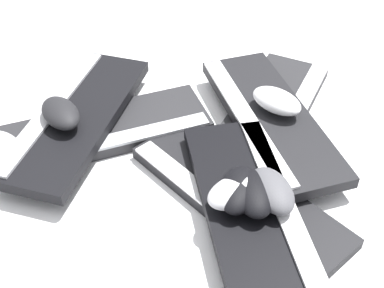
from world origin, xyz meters
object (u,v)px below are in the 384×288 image
keyboard_4 (269,118)px  mouse_3 (272,190)px  keyboard_5 (76,117)px  mouse_6 (238,190)px  mouse_2 (277,101)px  keyboard_2 (237,195)px  mouse_5 (2,146)px  mouse_7 (237,191)px  keyboard_0 (269,115)px  mouse_1 (61,113)px  mouse_0 (254,193)px  keyboard_1 (104,131)px  keyboard_3 (251,210)px

keyboard_4 → mouse_3: size_ratio=4.00×
keyboard_5 → mouse_6: 0.40m
mouse_2 → mouse_6: same height
keyboard_2 → mouse_5: bearing=109.4°
mouse_2 → mouse_5: size_ratio=1.00×
keyboard_5 → mouse_7: mouse_7 is taller
keyboard_0 → mouse_7: (-0.29, -0.09, 0.07)m
mouse_1 → mouse_7: 0.40m
mouse_5 → mouse_7: mouse_7 is taller
keyboard_5 → mouse_5: size_ratio=4.23×
keyboard_2 → mouse_2: mouse_2 is taller
keyboard_5 → mouse_5: 0.16m
mouse_3 → mouse_7: bearing=74.0°
keyboard_5 → mouse_0: bearing=-91.1°
mouse_5 → mouse_7: size_ratio=1.00×
keyboard_0 → mouse_6: 0.30m
mouse_0 → keyboard_1: bearing=44.5°
mouse_3 → mouse_6: size_ratio=1.00×
mouse_3 → mouse_2: bearing=-26.3°
keyboard_1 → keyboard_5: (-0.02, 0.05, 0.03)m
keyboard_1 → keyboard_4: size_ratio=1.02×
keyboard_1 → mouse_1: size_ratio=4.06×
keyboard_1 → mouse_6: mouse_6 is taller
keyboard_1 → mouse_3: bearing=-91.4°
keyboard_4 → mouse_6: mouse_6 is taller
keyboard_4 → mouse_2: (0.02, -0.00, 0.04)m
keyboard_3 → mouse_7: (-0.01, 0.03, 0.04)m
keyboard_2 → mouse_0: size_ratio=4.20×
keyboard_2 → mouse_1: 0.38m
keyboard_2 → mouse_3: mouse_3 is taller
keyboard_3 → mouse_6: 0.04m
keyboard_2 → keyboard_4: (0.20, 0.04, 0.03)m
mouse_1 → keyboard_5: bearing=-67.4°
keyboard_3 → mouse_3: bearing=-36.9°
keyboard_0 → mouse_7: size_ratio=4.17×
keyboard_2 → keyboard_5: (-0.03, 0.37, 0.03)m
keyboard_4 → mouse_1: mouse_1 is taller
mouse_3 → mouse_6: bearing=70.7°
mouse_1 → mouse_2: 0.43m
keyboard_1 → keyboard_4: bearing=-54.3°
keyboard_1 → mouse_6: (-0.04, -0.35, 0.07)m
keyboard_5 → mouse_1: 0.05m
keyboard_4 → keyboard_3: bearing=-158.4°
keyboard_5 → keyboard_2: bearing=-86.0°
keyboard_1 → keyboard_2: same height
keyboard_1 → mouse_0: 0.38m
keyboard_3 → keyboard_4: (0.24, 0.09, 0.00)m
keyboard_5 → mouse_3: (0.01, -0.44, 0.04)m
keyboard_3 → keyboard_1: bearing=84.2°
keyboard_2 → mouse_0: mouse_0 is taller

